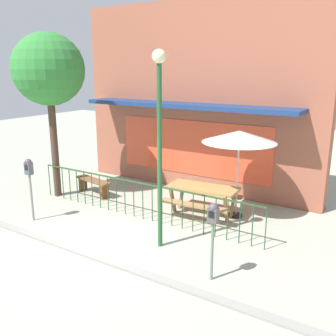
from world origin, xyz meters
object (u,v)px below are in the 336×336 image
(patio_umbrella, at_px, (239,137))
(patio_bench, at_px, (93,183))
(street_lamp, at_px, (159,124))
(street_tree, at_px, (48,71))
(parking_meter_near, at_px, (29,173))
(parking_meter_far, at_px, (213,221))
(picnic_table_left, at_px, (203,193))

(patio_umbrella, relative_size, patio_bench, 1.57)
(patio_umbrella, distance_m, street_lamp, 2.64)
(patio_umbrella, distance_m, street_tree, 5.62)
(parking_meter_near, distance_m, street_tree, 3.13)
(parking_meter_near, distance_m, street_lamp, 3.83)
(parking_meter_near, distance_m, parking_meter_far, 5.05)
(patio_bench, distance_m, parking_meter_far, 5.78)
(picnic_table_left, relative_size, patio_umbrella, 0.85)
(parking_meter_near, bearing_deg, street_tree, 120.29)
(patio_umbrella, xyz_separation_m, parking_meter_near, (-4.24, -3.01, -0.85))
(parking_meter_near, height_order, parking_meter_far, parking_meter_near)
(picnic_table_left, relative_size, parking_meter_near, 1.19)
(patio_umbrella, height_order, parking_meter_near, patio_umbrella)
(parking_meter_far, height_order, street_lamp, street_lamp)
(patio_umbrella, bearing_deg, parking_meter_near, -144.61)
(parking_meter_far, xyz_separation_m, street_lamp, (-1.54, 0.63, 1.52))
(patio_bench, relative_size, parking_meter_far, 0.97)
(patio_umbrella, relative_size, street_tree, 0.48)
(parking_meter_near, xyz_separation_m, street_tree, (-0.99, 1.70, 2.44))
(street_lamp, bearing_deg, parking_meter_far, -22.25)
(picnic_table_left, relative_size, parking_meter_far, 1.29)
(picnic_table_left, relative_size, street_lamp, 0.46)
(patio_umbrella, xyz_separation_m, street_lamp, (-0.73, -2.47, 0.57))
(picnic_table_left, xyz_separation_m, patio_umbrella, (0.79, 0.36, 1.48))
(patio_bench, distance_m, parking_meter_near, 2.51)
(picnic_table_left, xyz_separation_m, parking_meter_near, (-3.45, -2.65, 0.63))
(picnic_table_left, bearing_deg, patio_bench, -175.06)
(picnic_table_left, distance_m, parking_meter_far, 3.21)
(patio_umbrella, height_order, street_lamp, street_lamp)
(patio_bench, bearing_deg, street_lamp, -26.29)
(parking_meter_far, bearing_deg, picnic_table_left, 120.20)
(street_lamp, bearing_deg, patio_umbrella, 73.58)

